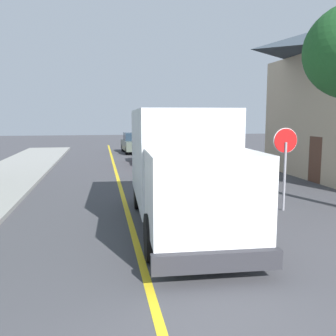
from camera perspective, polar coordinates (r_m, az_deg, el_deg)
name	(u,v)px	position (r m, az deg, el deg)	size (l,w,h in m)	color
centre_line_yellow	(127,210)	(12.27, -6.29, -6.36)	(0.16, 56.00, 0.01)	gold
box_truck	(181,162)	(10.32, 1.96, 0.94)	(2.68, 7.27, 3.20)	silver
parked_car_near	(169,164)	(17.68, 0.22, 0.66)	(2.02, 4.48, 1.67)	silver
parked_car_mid	(152,151)	(24.12, -2.48, 2.59)	(1.99, 4.47, 1.67)	maroon
parked_car_far	(134,143)	(31.29, -5.18, 3.77)	(2.01, 4.48, 1.67)	#4C564C
stop_sign	(285,153)	(12.43, 17.40, 2.18)	(0.80, 0.10, 2.65)	gray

